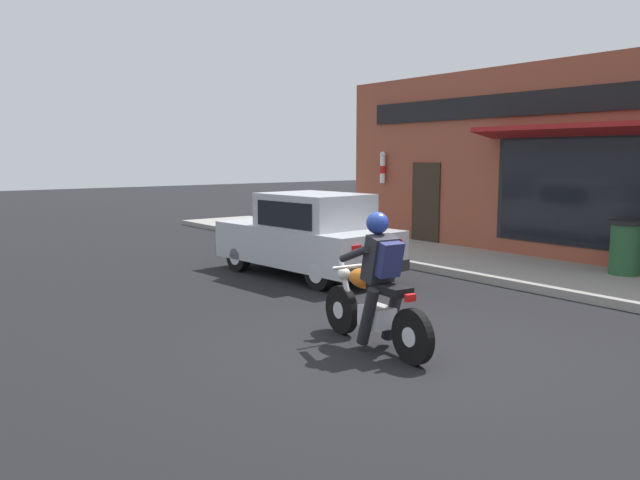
% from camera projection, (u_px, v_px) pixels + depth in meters
% --- Properties ---
extents(ground_plane, '(80.00, 80.00, 0.00)m').
position_uv_depth(ground_plane, '(382.00, 350.00, 7.31)').
color(ground_plane, black).
extents(sidewalk_curb, '(2.60, 22.00, 0.14)m').
position_uv_depth(sidewalk_curb, '(472.00, 262.00, 12.93)').
color(sidewalk_curb, gray).
rests_on(sidewalk_curb, ground).
extents(storefront_building, '(1.25, 11.90, 4.20)m').
position_uv_depth(storefront_building, '(554.00, 163.00, 12.94)').
color(storefront_building, brown).
rests_on(storefront_building, ground).
extents(motorcycle_with_rider, '(0.61, 2.02, 1.62)m').
position_uv_depth(motorcycle_with_rider, '(376.00, 292.00, 7.29)').
color(motorcycle_with_rider, black).
rests_on(motorcycle_with_rider, ground).
extents(car_hatchback, '(1.91, 3.89, 1.57)m').
position_uv_depth(car_hatchback, '(308.00, 236.00, 11.76)').
color(car_hatchback, black).
rests_on(car_hatchback, ground).
extents(trash_bin, '(0.56, 0.56, 0.98)m').
position_uv_depth(trash_bin, '(625.00, 247.00, 11.16)').
color(trash_bin, '#23512D').
rests_on(trash_bin, sidewalk_curb).
extents(fire_hydrant, '(0.36, 0.24, 0.88)m').
position_uv_depth(fire_hydrant, '(346.00, 221.00, 16.34)').
color(fire_hydrant, red).
rests_on(fire_hydrant, sidewalk_curb).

